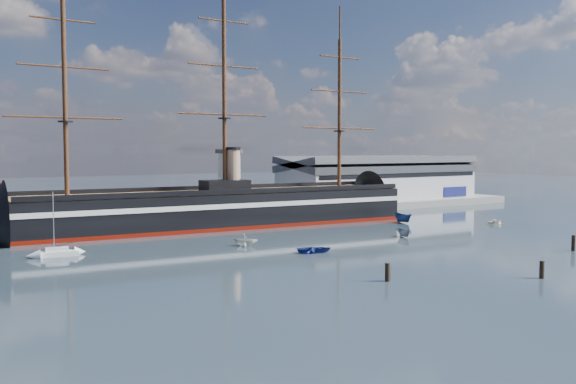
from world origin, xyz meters
TOP-DOWN VIEW (x-y plane):
  - ground at (0.00, 40.00)m, footprint 600.00×600.00m
  - quay at (10.00, 76.00)m, footprint 180.00×18.00m
  - warehouse at (58.00, 80.00)m, footprint 63.00×21.00m
  - quay_tower at (3.00, 73.00)m, footprint 5.00×5.00m
  - warship at (-8.93, 60.00)m, footprint 113.39×22.21m
  - sailboat at (-46.33, 39.59)m, footprint 6.72×3.10m
  - motorboat_b at (-10.06, 19.83)m, footprint 2.52×3.81m
  - motorboat_c at (15.52, 25.34)m, footprint 5.19×3.07m
  - motorboat_d at (-15.84, 32.57)m, footprint 6.72×6.96m
  - motorboat_e at (48.80, 29.51)m, footprint 1.23×3.02m
  - motorboat_f at (32.45, 43.16)m, footprint 7.31×3.72m
  - piling_near_left at (-15.81, -3.93)m, footprint 0.64×0.64m
  - piling_near_mid at (2.37, -13.90)m, footprint 0.64×0.64m
  - piling_near_right at (26.94, -2.91)m, footprint 0.64×0.64m

SIDE VIEW (x-z plane):
  - ground at x=0.00m, z-range 0.00..0.00m
  - quay at x=10.00m, z-range -1.00..1.00m
  - motorboat_b at x=-10.06m, z-range -0.83..0.83m
  - motorboat_c at x=15.52m, z-range -0.98..0.98m
  - motorboat_d at x=-15.84m, z-range -1.24..1.24m
  - motorboat_e at x=48.80m, z-range -0.70..0.70m
  - motorboat_f at x=32.45m, z-range -1.39..1.39m
  - piling_near_left at x=-15.81m, z-range -1.54..1.54m
  - piling_near_mid at x=2.37m, z-range -1.52..1.52m
  - piling_near_right at x=26.94m, z-range -1.68..1.68m
  - sailboat at x=-46.33m, z-range -4.52..5.84m
  - warship at x=-8.93m, z-range -22.93..31.01m
  - warehouse at x=58.00m, z-range 2.18..13.78m
  - quay_tower at x=3.00m, z-range 2.25..17.25m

